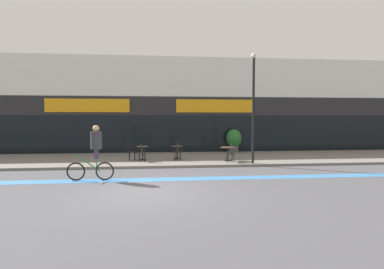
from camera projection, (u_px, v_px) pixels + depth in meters
name	position (u px, v px, depth m)	size (l,w,h in m)	color
ground_plane	(145.00, 193.00, 9.36)	(120.00, 120.00, 0.00)	#4C4C51
sidewalk_slab	(152.00, 159.00, 16.56)	(40.00, 5.50, 0.12)	slate
storefront_facade	(154.00, 107.00, 21.08)	(40.00, 4.06, 6.28)	silver
bike_lane_stripe	(148.00, 180.00, 11.30)	(36.00, 0.70, 0.01)	#3D7AB7
bistro_table_0	(143.00, 150.00, 15.74)	(0.64, 0.64, 0.73)	black
bistro_table_1	(177.00, 150.00, 16.23)	(0.65, 0.65, 0.70)	black
bistro_table_2	(228.00, 151.00, 15.49)	(0.74, 0.74, 0.71)	black
cafe_chair_0_near	(142.00, 152.00, 15.12)	(0.43, 0.59, 0.90)	black
cafe_chair_0_side	(131.00, 150.00, 15.68)	(0.58, 0.41, 0.90)	black
cafe_chair_1_near	(178.00, 151.00, 15.61)	(0.40, 0.58, 0.90)	black
cafe_chair_2_near	(231.00, 152.00, 14.87)	(0.42, 0.58, 0.90)	black
planter_pot	(234.00, 140.00, 19.27)	(0.98, 0.98, 1.49)	#4C4C51
lamp_post	(253.00, 100.00, 14.48)	(0.26, 0.26, 5.33)	black
cyclist_0	(95.00, 149.00, 11.14)	(1.75, 0.48, 2.07)	black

